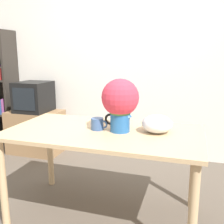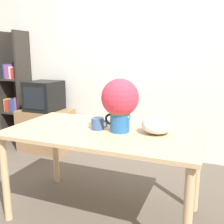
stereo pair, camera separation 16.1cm
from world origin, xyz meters
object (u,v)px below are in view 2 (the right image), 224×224
(flower_vase, at_px, (120,102))
(white_bowl, at_px, (157,125))
(tv_set, at_px, (44,96))
(coffee_mug, at_px, (98,124))

(flower_vase, relative_size, white_bowl, 1.73)
(flower_vase, distance_m, tv_set, 1.92)
(coffee_mug, bearing_deg, white_bowl, 7.87)
(flower_vase, height_order, white_bowl, flower_vase)
(coffee_mug, distance_m, tv_set, 1.77)
(white_bowl, distance_m, tv_set, 2.12)
(coffee_mug, height_order, tv_set, tv_set)
(coffee_mug, xyz_separation_m, white_bowl, (0.47, 0.07, 0.02))
(flower_vase, bearing_deg, tv_set, 143.78)
(coffee_mug, relative_size, tv_set, 0.31)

